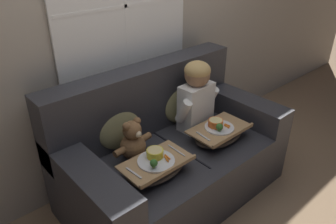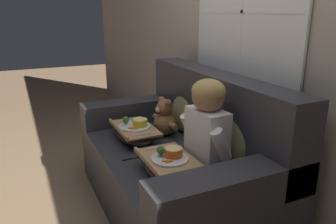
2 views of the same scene
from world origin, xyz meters
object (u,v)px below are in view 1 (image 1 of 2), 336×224
object	(u,v)px
teddy_bear	(133,142)
lap_tray_teddy	(156,167)
throw_pillow_behind_child	(181,98)
lap_tray_child	(219,133)
throw_pillow_behind_teddy	(118,124)
couch	(169,154)
child_figure	(197,93)

from	to	relation	value
teddy_bear	lap_tray_teddy	world-z (taller)	teddy_bear
throw_pillow_behind_child	lap_tray_child	xyz separation A→B (m)	(-0.00, -0.43, -0.14)
teddy_bear	lap_tray_teddy	size ratio (longest dim) A/B	0.72
throw_pillow_behind_teddy	teddy_bear	distance (m)	0.20
throw_pillow_behind_child	throw_pillow_behind_teddy	world-z (taller)	throw_pillow_behind_child
couch	throw_pillow_behind_teddy	distance (m)	0.49
throw_pillow_behind_teddy	teddy_bear	size ratio (longest dim) A/B	1.18
teddy_bear	lap_tray_child	world-z (taller)	teddy_bear
throw_pillow_behind_child	lap_tray_child	distance (m)	0.46
throw_pillow_behind_child	lap_tray_teddy	distance (m)	0.78
throw_pillow_behind_child	throw_pillow_behind_teddy	size ratio (longest dim) A/B	1.10
couch	child_figure	size ratio (longest dim) A/B	2.96
throw_pillow_behind_teddy	lap_tray_child	xyz separation A→B (m)	(0.63, -0.43, -0.14)
lap_tray_teddy	lap_tray_child	bearing A→B (deg)	-0.03
couch	throw_pillow_behind_child	distance (m)	0.49
child_figure	lap_tray_child	size ratio (longest dim) A/B	1.23
lap_tray_teddy	couch	bearing A→B (deg)	35.76
couch	throw_pillow_behind_teddy	xyz separation A→B (m)	(-0.32, 0.21, 0.31)
couch	lap_tray_teddy	distance (m)	0.42
throw_pillow_behind_teddy	lap_tray_teddy	size ratio (longest dim) A/B	0.85
couch	lap_tray_child	bearing A→B (deg)	-35.85
throw_pillow_behind_child	lap_tray_teddy	xyz separation A→B (m)	(-0.63, -0.43, -0.14)
throw_pillow_behind_teddy	lap_tray_teddy	world-z (taller)	throw_pillow_behind_teddy
couch	lap_tray_child	size ratio (longest dim) A/B	3.64
throw_pillow_behind_child	child_figure	size ratio (longest dim) A/B	0.75
couch	throw_pillow_behind_child	world-z (taller)	couch
throw_pillow_behind_child	throw_pillow_behind_teddy	bearing A→B (deg)	180.00
throw_pillow_behind_teddy	lap_tray_child	world-z (taller)	throw_pillow_behind_teddy
throw_pillow_behind_teddy	throw_pillow_behind_child	bearing A→B (deg)	0.00
throw_pillow_behind_teddy	child_figure	size ratio (longest dim) A/B	0.69
couch	teddy_bear	xyz separation A→B (m)	(-0.32, 0.02, 0.24)
throw_pillow_behind_child	teddy_bear	size ratio (longest dim) A/B	1.30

